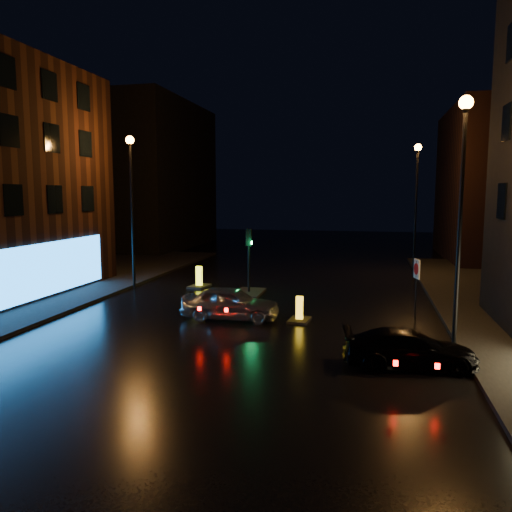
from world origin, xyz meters
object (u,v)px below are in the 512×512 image
at_px(traffic_signal, 249,284).
at_px(road_sign_right, 417,274).
at_px(silver_hatchback, 230,303).
at_px(bollard_near, 299,316).
at_px(dark_sedan, 410,349).
at_px(bollard_far, 199,283).

distance_m(traffic_signal, road_sign_right, 8.91).
height_order(traffic_signal, road_sign_right, traffic_signal).
xyz_separation_m(traffic_signal, road_sign_right, (8.16, -3.30, 1.38)).
xyz_separation_m(silver_hatchback, bollard_near, (2.89, 0.31, -0.47)).
bearing_deg(bollard_near, road_sign_right, 26.43).
bearing_deg(road_sign_right, bollard_near, 5.34).
height_order(traffic_signal, dark_sedan, traffic_signal).
distance_m(traffic_signal, silver_hatchback, 5.44).
bearing_deg(silver_hatchback, bollard_far, 27.48).
bearing_deg(bollard_far, dark_sedan, -37.97).
distance_m(bollard_near, bollard_far, 9.08).
bearing_deg(traffic_signal, bollard_far, 159.99).
relative_size(silver_hatchback, road_sign_right, 1.63).
distance_m(bollard_far, road_sign_right, 12.29).
distance_m(silver_hatchback, bollard_near, 2.95).
distance_m(dark_sedan, road_sign_right, 6.75).
xyz_separation_m(traffic_signal, bollard_far, (-3.18, 1.16, -0.24)).
bearing_deg(road_sign_right, traffic_signal, -37.40).
bearing_deg(silver_hatchback, dark_sedan, -124.64).
relative_size(dark_sedan, bollard_near, 3.14).
xyz_separation_m(traffic_signal, silver_hatchback, (0.50, -5.41, 0.20)).
xyz_separation_m(dark_sedan, bollard_far, (-10.61, 11.05, -0.32)).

